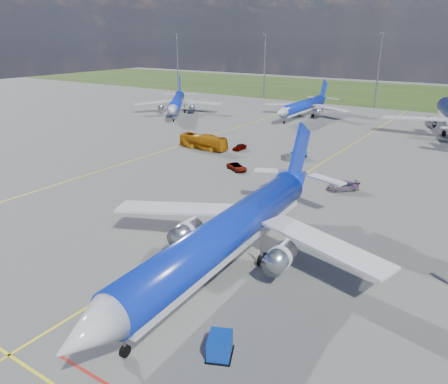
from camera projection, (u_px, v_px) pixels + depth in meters
The scene contains 12 objects.
ground at pixel (181, 249), 47.55m from camera, with size 400.00×400.00×0.00m, color #5D5D5A.
grass_strip at pixel (431, 96), 165.07m from camera, with size 400.00×80.00×0.01m, color #2D4719.
taxiway_lines at pixel (292, 182), 69.16m from camera, with size 60.25×160.00×0.02m.
bg_jet_nw at pixel (177, 114), 128.21m from camera, with size 27.72×36.39×9.53m, color #0D2ABE, non-canonical shape.
bg_jet_nnw at pixel (302, 117), 123.02m from camera, with size 26.48×34.76×9.10m, color #0D2ABE, non-canonical shape.
main_airliner at pixel (226, 270), 43.49m from camera, with size 33.03×43.35×11.35m, color #0D2ABE, non-canonical shape.
uld_container at pixel (220, 346), 31.65m from camera, with size 1.64×2.06×1.64m, color #0C37AE.
apron_bus at pixel (203, 142), 88.69m from camera, with size 2.49×10.64×2.96m, color #BF710B.
service_car_a at pixel (240, 147), 88.28m from camera, with size 1.46×3.63×1.24m, color #999999.
service_car_b at pixel (237, 167), 75.00m from camera, with size 2.03×4.40×1.22m, color #999999.
service_car_c at pixel (343, 186), 65.30m from camera, with size 1.93×4.74×1.38m, color #999999.
baggage_tug_c at pixel (295, 156), 82.18m from camera, with size 3.35×5.60×1.22m.
Camera 1 is at (27.43, -32.89, 22.09)m, focal length 35.00 mm.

